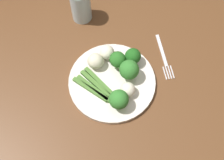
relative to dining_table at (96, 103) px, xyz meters
name	(u,v)px	position (x,y,z in m)	size (l,w,h in m)	color
ground_plane	(102,146)	(0.00, 0.00, -0.65)	(6.00, 6.00, 0.02)	gray
dining_table	(96,103)	(0.00, 0.00, 0.00)	(1.40, 0.94, 0.73)	brown
chair	(5,11)	(0.25, -0.61, -0.14)	(0.43, 0.43, 0.87)	brown
plate	(112,82)	(-0.06, -0.01, 0.10)	(0.26, 0.26, 0.01)	silver
asparagus_bundle	(95,86)	(-0.01, -0.01, 0.12)	(0.11, 0.13, 0.01)	#47752D
broccoli_back	(129,70)	(-0.11, -0.01, 0.15)	(0.06, 0.06, 0.07)	#609E3D
broccoli_right	(118,60)	(-0.09, -0.05, 0.14)	(0.05, 0.05, 0.06)	#568E33
broccoli_front	(119,100)	(-0.05, 0.07, 0.15)	(0.06, 0.06, 0.07)	#609E3D
broccoli_outer_edge	(133,56)	(-0.14, -0.05, 0.14)	(0.05, 0.05, 0.06)	#4C7F2B
cauliflower_edge	(128,90)	(-0.09, 0.04, 0.13)	(0.04, 0.04, 0.04)	silver
cauliflower_front_left	(96,61)	(-0.03, -0.08, 0.13)	(0.05, 0.05, 0.05)	beige
cauliflower_left	(107,52)	(-0.07, -0.10, 0.13)	(0.04, 0.04, 0.04)	silver
fork	(164,57)	(-0.24, -0.04, 0.10)	(0.04, 0.17, 0.00)	silver
water_glass	(81,5)	(-0.04, -0.28, 0.15)	(0.07, 0.07, 0.12)	silver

